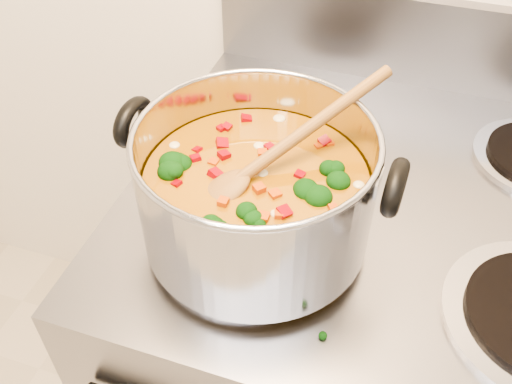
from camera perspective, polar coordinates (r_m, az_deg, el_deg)
electric_range at (r=1.22m, az=10.67°, el=-16.16°), size 0.80×0.72×1.08m
stockpot at (r=0.71m, az=-0.01°, el=0.06°), size 0.35×0.30×0.18m
wooden_spoon at (r=0.69m, az=1.22°, el=3.42°), size 0.20×0.24×0.11m
cooktop_crumbs at (r=0.82m, az=-5.23°, el=-1.72°), size 0.23×0.43×0.01m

